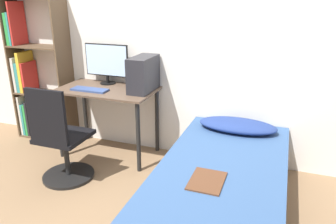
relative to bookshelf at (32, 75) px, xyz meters
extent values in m
plane|color=#846647|center=(1.50, -1.24, -0.81)|extent=(14.00, 14.00, 0.00)
cube|color=silver|center=(1.50, 0.17, 0.44)|extent=(8.00, 0.05, 2.50)
cube|color=brown|center=(1.14, -0.16, -0.04)|extent=(1.07, 0.61, 0.02)
cylinder|color=black|center=(0.66, -0.41, -0.43)|extent=(0.04, 0.04, 0.76)
cylinder|color=black|center=(1.62, -0.41, -0.43)|extent=(0.04, 0.04, 0.76)
cylinder|color=black|center=(0.66, 0.10, -0.43)|extent=(0.04, 0.04, 0.76)
cylinder|color=black|center=(1.62, 0.10, -0.43)|extent=(0.04, 0.04, 0.76)
cube|color=brown|center=(-0.22, 0.00, 0.07)|extent=(0.02, 0.30, 1.75)
cube|color=brown|center=(0.50, 0.00, 0.07)|extent=(0.02, 0.30, 1.75)
cube|color=brown|center=(0.14, 0.00, -0.80)|extent=(0.70, 0.30, 0.02)
cube|color=brown|center=(0.14, 0.00, -0.22)|extent=(0.70, 0.30, 0.02)
cube|color=brown|center=(0.14, 0.00, 0.36)|extent=(0.70, 0.30, 0.02)
cube|color=beige|center=(-0.18, 0.00, -0.53)|extent=(0.03, 0.25, 0.51)
cube|color=teal|center=(-0.15, 0.00, -0.59)|extent=(0.03, 0.25, 0.41)
cube|color=green|center=(-0.11, 0.00, -0.59)|extent=(0.03, 0.25, 0.41)
cube|color=black|center=(-0.08, 0.00, -0.57)|extent=(0.03, 0.25, 0.45)
cube|color=beige|center=(-0.18, 0.00, 0.00)|extent=(0.04, 0.25, 0.43)
cube|color=teal|center=(-0.13, 0.00, -0.03)|extent=(0.04, 0.25, 0.36)
cube|color=gold|center=(-0.09, 0.00, 0.03)|extent=(0.04, 0.25, 0.49)
cube|color=red|center=(-0.04, 0.00, -0.03)|extent=(0.03, 0.25, 0.37)
cube|color=green|center=(-0.17, 0.00, 0.55)|extent=(0.04, 0.25, 0.37)
cube|color=teal|center=(-0.14, 0.00, 0.55)|extent=(0.03, 0.25, 0.38)
cube|color=red|center=(-0.10, 0.00, 0.61)|extent=(0.02, 0.25, 0.50)
cylinder|color=black|center=(1.00, -0.76, -0.79)|extent=(0.51, 0.51, 0.03)
cylinder|color=black|center=(1.00, -0.76, -0.58)|extent=(0.05, 0.05, 0.40)
cube|color=black|center=(1.00, -0.76, -0.36)|extent=(0.44, 0.44, 0.04)
cube|color=black|center=(1.00, -0.97, -0.09)|extent=(0.40, 0.04, 0.51)
cube|color=#4C3D2D|center=(2.56, -0.83, -0.70)|extent=(1.00, 1.97, 0.21)
cube|color=#33517F|center=(2.56, -0.83, -0.46)|extent=(0.97, 1.93, 0.26)
ellipsoid|color=navy|center=(2.56, -0.11, -0.28)|extent=(0.76, 0.36, 0.11)
cube|color=#56331E|center=(2.50, -1.13, -0.33)|extent=(0.24, 0.32, 0.01)
cylinder|color=black|center=(1.04, 0.05, -0.02)|extent=(0.18, 0.18, 0.01)
cylinder|color=black|center=(1.04, 0.05, 0.03)|extent=(0.04, 0.04, 0.09)
cube|color=black|center=(1.04, 0.05, 0.24)|extent=(0.53, 0.01, 0.36)
cube|color=#B2D1EF|center=(1.04, 0.04, 0.24)|extent=(0.51, 0.01, 0.34)
cube|color=#33477A|center=(1.00, -0.28, -0.02)|extent=(0.40, 0.14, 0.02)
cube|color=#232328|center=(1.55, -0.09, 0.15)|extent=(0.20, 0.43, 0.36)
camera|label=1|loc=(2.94, -3.15, 0.94)|focal=35.00mm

